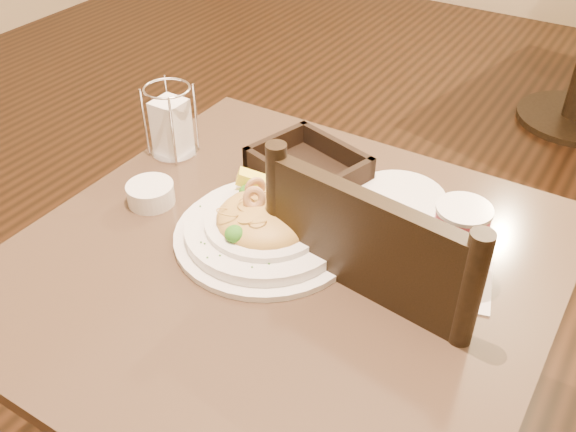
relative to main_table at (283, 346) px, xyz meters
The scene contains 8 objects.
main_table is the anchor object (origin of this frame).
dining_chair_near 0.21m from the main_table, 39.46° to the left, with size 0.47×0.47×0.93m.
pasta_bowl 0.27m from the main_table, 148.18° to the left, with size 0.37×0.33×0.11m.
drink_glass 0.42m from the main_table, 20.22° to the left, with size 0.17×0.17×0.15m.
bread_basket 0.36m from the main_table, 110.43° to the left, with size 0.25×0.22×0.06m.
napkin_caddy 0.52m from the main_table, 155.89° to the left, with size 0.10×0.10×0.16m.
side_plate 0.37m from the main_table, 69.29° to the left, with size 0.18×0.18×0.01m, color white.
butter_ramekin 0.39m from the main_table, behind, with size 0.09×0.09×0.04m, color white.
Camera 1 is at (0.46, -0.71, 1.46)m, focal length 40.00 mm.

